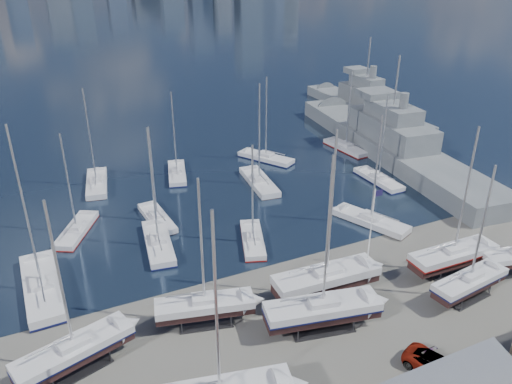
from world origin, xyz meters
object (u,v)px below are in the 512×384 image
naval_ship_east (389,145)px  flagpole (371,232)px  sailboat_cradle_0 (75,351)px  naval_ship_west (364,106)px

naval_ship_east → flagpole: naval_ship_east is taller
sailboat_cradle_0 → naval_ship_west: 83.84m
naval_ship_east → flagpole: (-26.41, -29.45, 4.64)m
sailboat_cradle_0 → flagpole: 29.38m
sailboat_cradle_0 → naval_ship_east: (55.48, 29.20, -0.39)m
sailboat_cradle_0 → naval_ship_west: (66.37, 51.22, -0.39)m
sailboat_cradle_0 → flagpole: size_ratio=1.43×
naval_ship_west → naval_ship_east: bearing=154.4°
flagpole → naval_ship_west: bearing=54.1°
sailboat_cradle_0 → flagpole: bearing=-17.8°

